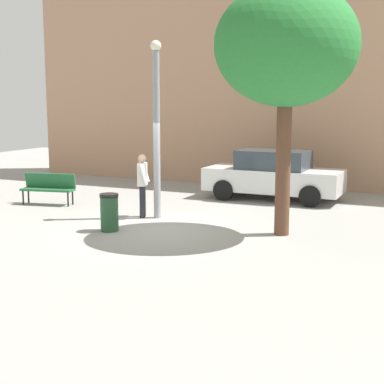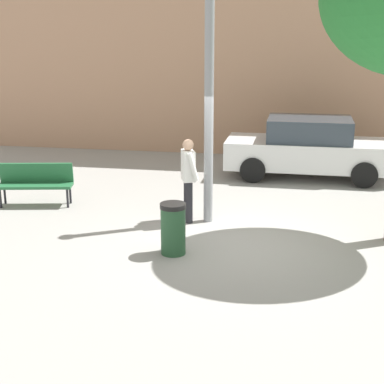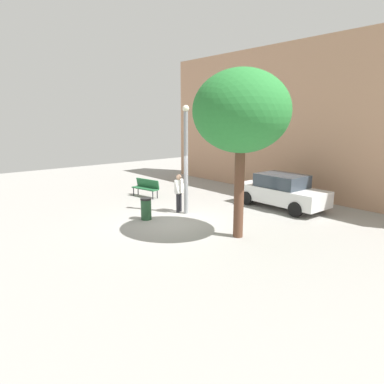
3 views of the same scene
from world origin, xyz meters
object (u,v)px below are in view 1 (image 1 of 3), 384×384
(lamppost, at_px, (157,124))
(person_by_lamppost, at_px, (143,181))
(park_bench, at_px, (49,186))
(plaza_tree, at_px, (286,47))
(parked_car_white, at_px, (274,175))
(trash_bin, at_px, (109,212))

(lamppost, xyz_separation_m, person_by_lamppost, (-0.39, -0.09, -1.50))
(lamppost, distance_m, person_by_lamppost, 1.55)
(park_bench, relative_size, plaza_tree, 0.29)
(parked_car_white, relative_size, trash_bin, 4.69)
(lamppost, relative_size, person_by_lamppost, 2.74)
(lamppost, height_order, park_bench, lamppost)
(person_by_lamppost, height_order, trash_bin, person_by_lamppost)
(lamppost, relative_size, plaza_tree, 0.81)
(person_by_lamppost, xyz_separation_m, plaza_tree, (3.89, -0.42, 3.28))
(plaza_tree, relative_size, trash_bin, 6.28)
(trash_bin, bearing_deg, plaza_tree, 18.95)
(lamppost, relative_size, park_bench, 2.75)
(park_bench, bearing_deg, plaza_tree, -7.37)
(lamppost, bearing_deg, person_by_lamppost, -167.48)
(lamppost, bearing_deg, plaza_tree, -8.27)
(parked_car_white, height_order, trash_bin, parked_car_white)
(person_by_lamppost, height_order, parked_car_white, person_by_lamppost)
(parked_car_white, xyz_separation_m, trash_bin, (-2.34, -5.82, -0.32))
(lamppost, xyz_separation_m, trash_bin, (-0.33, -1.83, -2.01))
(lamppost, relative_size, parked_car_white, 1.08)
(lamppost, distance_m, parked_car_white, 4.77)
(person_by_lamppost, bearing_deg, trash_bin, -88.09)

